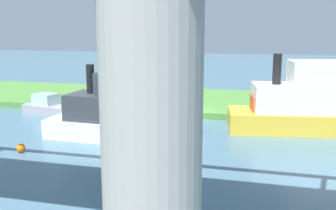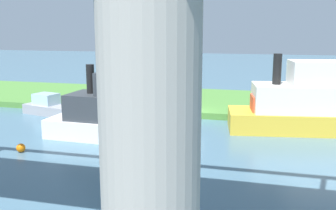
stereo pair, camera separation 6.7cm
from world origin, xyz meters
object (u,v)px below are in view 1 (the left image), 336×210
bridge_pylon (151,109)px  motorboat_red (51,107)px  motorboat_white (123,112)px  marker_buoy (21,148)px  person_on_bank (188,96)px  pontoon_yellow (312,103)px  mooring_post (168,102)px

bridge_pylon → motorboat_red: bridge_pylon is taller
motorboat_white → marker_buoy: (4.62, 3.96, -1.48)m
person_on_bank → marker_buoy: person_on_bank is taller
marker_buoy → bridge_pylon: bearing=139.7°
pontoon_yellow → marker_buoy: (16.23, 9.02, -1.69)m
motorboat_red → marker_buoy: (-3.66, 9.18, -0.35)m
pontoon_yellow → marker_buoy: bearing=29.1°
bridge_pylon → motorboat_white: size_ratio=1.05×
mooring_post → motorboat_red: 9.54m
bridge_pylon → mooring_post: size_ratio=13.10×
bridge_pylon → pontoon_yellow: bridge_pylon is taller
mooring_post → motorboat_white: motorboat_white is taller
bridge_pylon → person_on_bank: 23.22m
person_on_bank → motorboat_white: motorboat_white is taller
mooring_post → pontoon_yellow: bearing=162.7°
person_on_bank → mooring_post: bearing=41.4°
person_on_bank → motorboat_red: size_ratio=0.26×
bridge_pylon → mooring_post: (5.18, -21.33, -3.98)m
pontoon_yellow → motorboat_white: bearing=23.5°
bridge_pylon → motorboat_red: (14.15, -18.08, -4.26)m
mooring_post → motorboat_red: bearing=19.9°
person_on_bank → pontoon_yellow: (-9.45, 4.70, 0.74)m
motorboat_white → pontoon_yellow: size_ratio=0.87×
person_on_bank → bridge_pylon: bearing=99.3°
motorboat_red → marker_buoy: 9.89m
person_on_bank → motorboat_white: size_ratio=0.15×
bridge_pylon → pontoon_yellow: 19.04m
marker_buoy → pontoon_yellow: bearing=-150.9°
bridge_pylon → marker_buoy: size_ratio=19.42×
person_on_bank → marker_buoy: bearing=63.7°
pontoon_yellow → marker_buoy: 18.64m
bridge_pylon → marker_buoy: bridge_pylon is taller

